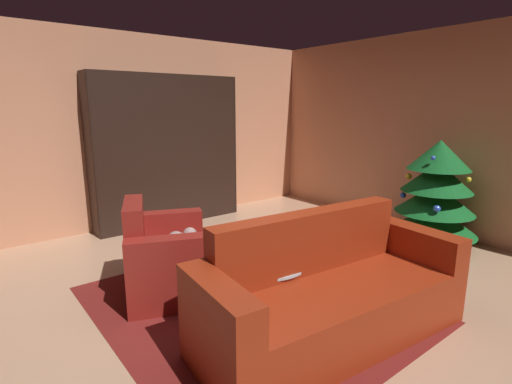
{
  "coord_description": "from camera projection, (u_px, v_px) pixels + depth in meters",
  "views": [
    {
      "loc": [
        2.56,
        -2.07,
        1.69
      ],
      "look_at": [
        -0.2,
        0.1,
        0.9
      ],
      "focal_mm": 27.42,
      "sensor_mm": 36.0,
      "label": 1
    }
  ],
  "objects": [
    {
      "name": "bookshelf_unit",
      "position": [
        176.0,
        152.0,
        5.63
      ],
      "size": [
        0.36,
        2.14,
        2.1
      ],
      "color": "black",
      "rests_on": "ground"
    },
    {
      "name": "area_rug",
      "position": [
        250.0,
        304.0,
        3.39
      ],
      "size": [
        2.59,
        2.31,
        0.01
      ],
      "primitive_type": "cube",
      "color": "maroon",
      "rests_on": "ground"
    },
    {
      "name": "coffee_table",
      "position": [
        264.0,
        265.0,
        3.14
      ],
      "size": [
        0.71,
        0.71,
        0.47
      ],
      "color": "black",
      "rests_on": "ground"
    },
    {
      "name": "bottle_on_table",
      "position": [
        289.0,
        251.0,
        3.08
      ],
      "size": [
        0.06,
        0.06,
        0.22
      ],
      "color": "#21582C",
      "rests_on": "coffee_table"
    },
    {
      "name": "armchair_red",
      "position": [
        165.0,
        259.0,
        3.58
      ],
      "size": [
        1.18,
        1.04,
        0.86
      ],
      "color": "maroon",
      "rests_on": "ground"
    },
    {
      "name": "couch_red",
      "position": [
        330.0,
        297.0,
        2.87
      ],
      "size": [
        0.98,
        2.15,
        0.9
      ],
      "color": "maroon",
      "rests_on": "ground"
    },
    {
      "name": "book_stack_on_table",
      "position": [
        266.0,
        253.0,
        3.13
      ],
      "size": [
        0.23,
        0.18,
        0.11
      ],
      "color": "tan",
      "rests_on": "coffee_table"
    },
    {
      "name": "decorated_tree",
      "position": [
        436.0,
        193.0,
        4.69
      ],
      "size": [
        1.01,
        1.01,
        1.29
      ],
      "color": "brown",
      "rests_on": "ground"
    },
    {
      "name": "ground_plane",
      "position": [
        261.0,
        293.0,
        3.58
      ],
      "size": [
        7.14,
        7.14,
        0.0
      ],
      "primitive_type": "plane",
      "color": "tan"
    },
    {
      "name": "wall_left",
      "position": [
        134.0,
        132.0,
        5.46
      ],
      "size": [
        0.06,
        6.07,
        2.64
      ],
      "primitive_type": "cube",
      "color": "tan",
      "rests_on": "ground"
    },
    {
      "name": "wall_back",
      "position": [
        439.0,
        134.0,
        5.11
      ],
      "size": [
        5.71,
        0.06,
        2.64
      ],
      "primitive_type": "cube",
      "color": "tan",
      "rests_on": "ground"
    }
  ]
}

